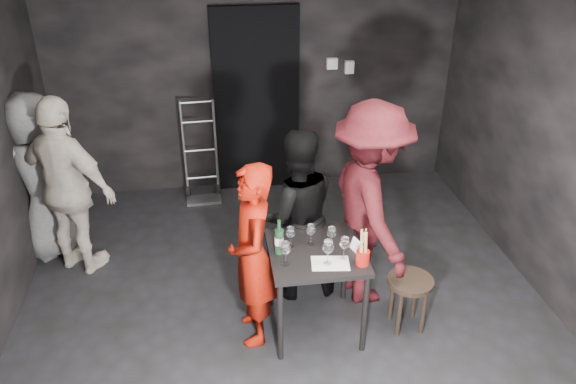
{
  "coord_description": "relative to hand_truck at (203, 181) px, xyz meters",
  "views": [
    {
      "loc": [
        -0.52,
        -3.56,
        3.17
      ],
      "look_at": [
        0.04,
        0.25,
        1.07
      ],
      "focal_mm": 35.0,
      "sensor_mm": 36.0,
      "label": 1
    }
  ],
  "objects": [
    {
      "name": "wine_glass_d",
      "position": [
        0.92,
        -2.5,
        0.65
      ],
      "size": [
        0.08,
        0.08,
        0.22
      ],
      "primitive_type": null,
      "rotation": [
        0.0,
        0.0,
        0.01
      ],
      "color": "white",
      "rests_on": "tasting_table"
    },
    {
      "name": "reserved_card",
      "position": [
        1.16,
        -2.37,
        0.58
      ],
      "size": [
        0.11,
        0.14,
        0.1
      ],
      "primitive_type": null,
      "rotation": [
        0.0,
        0.0,
        0.29
      ],
      "color": "white",
      "rests_on": "tasting_table"
    },
    {
      "name": "tasting_mat",
      "position": [
        0.94,
        -2.5,
        0.54
      ],
      "size": [
        0.3,
        0.22,
        0.0
      ],
      "primitive_type": "cube",
      "rotation": [
        0.0,
        0.0,
        -0.13
      ],
      "color": "white",
      "rests_on": "tasting_table"
    },
    {
      "name": "wallbox_lower",
      "position": [
        1.72,
        0.24,
        1.19
      ],
      "size": [
        0.1,
        0.06,
        0.14
      ],
      "primitive_type": "cube",
      "color": "#B7B7B2",
      "rests_on": "wall_back"
    },
    {
      "name": "doorway",
      "position": [
        0.67,
        0.23,
        0.84
      ],
      "size": [
        0.95,
        0.1,
        2.1
      ],
      "primitive_type": "cube",
      "color": "black",
      "rests_on": "ground"
    },
    {
      "name": "bystander_cream",
      "position": [
        -1.14,
        -1.19,
        0.73
      ],
      "size": [
        1.22,
        1.03,
        1.89
      ],
      "primitive_type": "imported",
      "rotation": [
        0.0,
        0.0,
        2.59
      ],
      "color": "beige",
      "rests_on": "floor"
    },
    {
      "name": "wine_glass_c",
      "position": [
        0.84,
        -2.23,
        0.63
      ],
      "size": [
        0.09,
        0.09,
        0.19
      ],
      "primitive_type": null,
      "rotation": [
        0.0,
        0.0,
        0.28
      ],
      "color": "white",
      "rests_on": "tasting_table"
    },
    {
      "name": "server_red",
      "position": [
        0.38,
        -2.33,
        0.54
      ],
      "size": [
        0.39,
        0.56,
        1.5
      ],
      "primitive_type": "imported",
      "rotation": [
        0.0,
        0.0,
        -1.52
      ],
      "color": "#991305",
      "rests_on": "floor"
    },
    {
      "name": "wine_glass_a",
      "position": [
        0.61,
        -2.46,
        0.64
      ],
      "size": [
        0.09,
        0.09,
        0.21
      ],
      "primitive_type": null,
      "rotation": [
        0.0,
        0.0,
        -0.19
      ],
      "color": "white",
      "rests_on": "tasting_table"
    },
    {
      "name": "tasting_table",
      "position": [
        0.87,
        -2.31,
        0.44
      ],
      "size": [
        0.72,
        0.72,
        0.75
      ],
      "rotation": [
        0.0,
        0.0,
        0.0
      ],
      "color": "black",
      "rests_on": "floor"
    },
    {
      "name": "stool",
      "position": [
        1.61,
        -2.42,
        0.17
      ],
      "size": [
        0.36,
        0.36,
        0.47
      ],
      "rotation": [
        0.0,
        0.0,
        -0.34
      ],
      "color": "black",
      "rests_on": "floor"
    },
    {
      "name": "wall_back",
      "position": [
        0.67,
        0.29,
        1.14
      ],
      "size": [
        4.5,
        0.04,
        2.7
      ],
      "primitive_type": "cube",
      "color": "black",
      "rests_on": "ground"
    },
    {
      "name": "man_maroon",
      "position": [
        1.38,
        -1.94,
        0.83
      ],
      "size": [
        0.79,
        1.41,
        2.08
      ],
      "primitive_type": "imported",
      "rotation": [
        0.0,
        0.0,
        1.7
      ],
      "color": "#410F13",
      "rests_on": "floor"
    },
    {
      "name": "hand_truck",
      "position": [
        0.0,
        0.0,
        0.0
      ],
      "size": [
        0.39,
        0.33,
        1.17
      ],
      "rotation": [
        0.0,
        0.0,
        0.04
      ],
      "color": "#B2B2B7",
      "rests_on": "floor"
    },
    {
      "name": "wine_glass_e",
      "position": [
        1.05,
        -2.45,
        0.63
      ],
      "size": [
        0.1,
        0.1,
        0.2
      ],
      "primitive_type": null,
      "rotation": [
        0.0,
        0.0,
        0.43
      ],
      "color": "white",
      "rests_on": "tasting_table"
    },
    {
      "name": "wine_bottle",
      "position": [
        0.59,
        -2.31,
        0.64
      ],
      "size": [
        0.07,
        0.07,
        0.28
      ],
      "rotation": [
        0.0,
        0.0,
        0.37
      ],
      "color": "black",
      "rests_on": "tasting_table"
    },
    {
      "name": "woman_black",
      "position": [
        0.79,
        -1.8,
        0.56
      ],
      "size": [
        0.77,
        0.45,
        1.55
      ],
      "primitive_type": "imported",
      "rotation": [
        0.0,
        0.0,
        3.19
      ],
      "color": "black",
      "rests_on": "floor"
    },
    {
      "name": "wine_glass_f",
      "position": [
        0.99,
        -2.28,
        0.63
      ],
      "size": [
        0.08,
        0.08,
        0.19
      ],
      "primitive_type": null,
      "rotation": [
        0.0,
        0.0,
        -0.19
      ],
      "color": "white",
      "rests_on": "tasting_table"
    },
    {
      "name": "wallbox_upper",
      "position": [
        1.52,
        0.24,
        1.24
      ],
      "size": [
        0.12,
        0.06,
        0.12
      ],
      "primitive_type": "cube",
      "color": "#B7B7B2",
      "rests_on": "wall_back"
    },
    {
      "name": "wine_glass_b",
      "position": [
        0.68,
        -2.24,
        0.63
      ],
      "size": [
        0.08,
        0.08,
        0.19
      ],
      "primitive_type": null,
      "rotation": [
        0.0,
        0.0,
        0.13
      ],
      "color": "white",
      "rests_on": "tasting_table"
    },
    {
      "name": "breadstick_cup",
      "position": [
        1.17,
        -2.54,
        0.67
      ],
      "size": [
        0.1,
        0.1,
        0.31
      ],
      "rotation": [
        0.0,
        0.0,
        0.34
      ],
      "color": "#A2120C",
      "rests_on": "tasting_table"
    },
    {
      "name": "floor",
      "position": [
        0.67,
        -2.21,
        -0.21
      ],
      "size": [
        4.5,
        5.0,
        0.02
      ],
      "primitive_type": "cube",
      "color": "black",
      "rests_on": "ground"
    },
    {
      "name": "bystander_grey",
      "position": [
        -1.44,
        -0.87,
        0.66
      ],
      "size": [
        0.94,
        0.92,
        1.74
      ],
      "primitive_type": "imported",
      "rotation": [
        0.0,
        0.0,
        3.88
      ],
      "color": "slate",
      "rests_on": "floor"
    }
  ]
}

